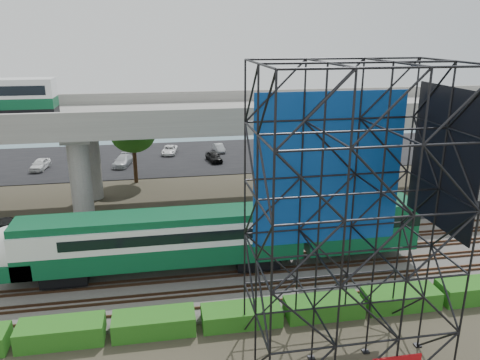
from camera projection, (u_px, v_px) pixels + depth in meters
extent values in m
plane|color=#474233|center=(215.00, 287.00, 31.20)|extent=(140.00, 140.00, 0.00)
cube|color=slate|center=(212.00, 271.00, 33.05)|extent=(90.00, 12.00, 0.20)
cube|color=black|center=(201.00, 225.00, 41.04)|extent=(90.00, 5.00, 0.08)
cube|color=black|center=(184.00, 157.00, 63.09)|extent=(90.00, 18.00, 0.08)
cube|color=slate|center=(177.00, 126.00, 83.74)|extent=(140.00, 40.00, 0.03)
cube|color=#472D1E|center=(221.00, 306.00, 28.56)|extent=(90.00, 0.08, 0.16)
cube|color=#472D1E|center=(218.00, 293.00, 29.92)|extent=(90.00, 0.08, 0.16)
cube|color=#472D1E|center=(217.00, 289.00, 30.44)|extent=(90.00, 0.08, 0.16)
cube|color=#472D1E|center=(214.00, 278.00, 31.79)|extent=(90.00, 0.08, 0.16)
cube|color=#472D1E|center=(213.00, 274.00, 32.32)|extent=(90.00, 0.08, 0.16)
cube|color=#472D1E|center=(211.00, 264.00, 33.67)|extent=(90.00, 0.08, 0.16)
cube|color=#472D1E|center=(210.00, 260.00, 34.19)|extent=(90.00, 0.08, 0.16)
cube|color=#472D1E|center=(208.00, 252.00, 35.54)|extent=(90.00, 0.08, 0.16)
cube|color=#472D1E|center=(207.00, 248.00, 36.07)|extent=(90.00, 0.08, 0.16)
cube|color=#472D1E|center=(205.00, 241.00, 37.42)|extent=(90.00, 0.08, 0.16)
cube|color=black|center=(66.00, 274.00, 31.22)|extent=(3.00, 2.20, 0.90)
cube|color=black|center=(256.00, 258.00, 33.36)|extent=(3.00, 2.20, 0.90)
cube|color=#0A4A2A|center=(163.00, 251.00, 31.94)|extent=(19.00, 3.00, 1.40)
cube|color=silver|center=(162.00, 231.00, 31.50)|extent=(19.00, 3.00, 1.50)
cube|color=#0A4A2A|center=(162.00, 217.00, 31.19)|extent=(19.00, 2.60, 0.50)
cube|color=black|center=(177.00, 230.00, 31.65)|extent=(15.00, 3.06, 0.70)
ellipsoid|color=silver|center=(14.00, 249.00, 30.10)|extent=(3.60, 3.00, 3.20)
cube|color=#0A4A2A|center=(16.00, 264.00, 30.42)|extent=(2.60, 3.00, 1.10)
cube|color=#0A4A2A|center=(358.00, 223.00, 33.94)|extent=(8.00, 3.00, 3.40)
cube|color=#9E9B93|center=(193.00, 117.00, 43.60)|extent=(80.00, 12.00, 1.20)
cube|color=#9E9B93|center=(198.00, 116.00, 37.85)|extent=(80.00, 0.50, 1.10)
cube|color=#9E9B93|center=(188.00, 97.00, 48.64)|extent=(80.00, 0.50, 1.10)
cylinder|color=#9E9B93|center=(81.00, 181.00, 40.07)|extent=(1.80, 1.80, 8.00)
cylinder|color=#9E9B93|center=(91.00, 160.00, 46.63)|extent=(1.80, 1.80, 8.00)
cube|color=#9E9B93|center=(82.00, 131.00, 42.22)|extent=(2.40, 9.00, 0.60)
cylinder|color=#9E9B93|center=(305.00, 170.00, 43.36)|extent=(1.80, 1.80, 8.00)
cylinder|color=#9E9B93|center=(285.00, 151.00, 49.93)|extent=(1.80, 1.80, 8.00)
cube|color=#9E9B93|center=(296.00, 123.00, 45.52)|extent=(2.40, 9.00, 0.60)
cylinder|color=#9E9B93|center=(479.00, 161.00, 46.32)|extent=(1.80, 1.80, 8.00)
cylinder|color=#9E9B93|center=(439.00, 145.00, 52.89)|extent=(1.80, 1.80, 8.00)
cube|color=#9E9B93|center=(463.00, 118.00, 48.48)|extent=(2.40, 9.00, 0.60)
cube|color=navy|center=(329.00, 170.00, 24.64)|extent=(8.10, 0.08, 8.25)
cube|color=black|center=(444.00, 159.00, 22.16)|extent=(0.06, 5.40, 6.75)
cube|color=black|center=(339.00, 355.00, 24.60)|extent=(9.36, 6.36, 0.08)
cube|color=#1B5D15|center=(61.00, 332.00, 25.50)|extent=(4.60, 1.80, 1.20)
cube|color=#1B5D15|center=(154.00, 323.00, 26.33)|extent=(4.60, 1.80, 1.15)
cube|color=#1B5D15|center=(241.00, 315.00, 27.17)|extent=(4.60, 1.80, 1.03)
cube|color=#1B5D15|center=(323.00, 307.00, 28.00)|extent=(4.60, 1.80, 1.01)
cube|color=#1B5D15|center=(401.00, 298.00, 28.81)|extent=(4.60, 1.80, 1.12)
cube|color=#1B5D15|center=(474.00, 290.00, 29.62)|extent=(4.60, 1.80, 1.20)
cylinder|color=#382314|center=(345.00, 184.00, 44.50)|extent=(0.44, 0.44, 4.80)
ellipsoid|color=#1B5D15|center=(347.00, 151.00, 43.53)|extent=(4.94, 4.94, 4.18)
cylinder|color=#382314|center=(135.00, 162.00, 52.00)|extent=(0.44, 0.44, 4.80)
ellipsoid|color=#1B5D15|center=(133.00, 134.00, 51.03)|extent=(4.94, 4.94, 4.18)
imported|color=white|center=(40.00, 164.00, 57.14)|extent=(2.08, 4.05, 1.32)
imported|color=#A0A3A8|center=(89.00, 153.00, 62.72)|extent=(1.91, 3.51, 1.10)
imported|color=#B9BBC1|center=(123.00, 161.00, 58.77)|extent=(2.71, 4.66, 1.27)
imported|color=white|center=(170.00, 150.00, 64.47)|extent=(2.50, 4.23, 1.10)
imported|color=black|center=(214.00, 157.00, 60.67)|extent=(2.17, 3.91, 1.26)
imported|color=#9C9FA3|center=(219.00, 148.00, 65.61)|extent=(1.50, 3.39, 1.08)
imported|color=silver|center=(269.00, 154.00, 61.88)|extent=(2.28, 4.47, 1.24)
imported|color=silver|center=(314.00, 143.00, 67.88)|extent=(2.22, 4.71, 1.30)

